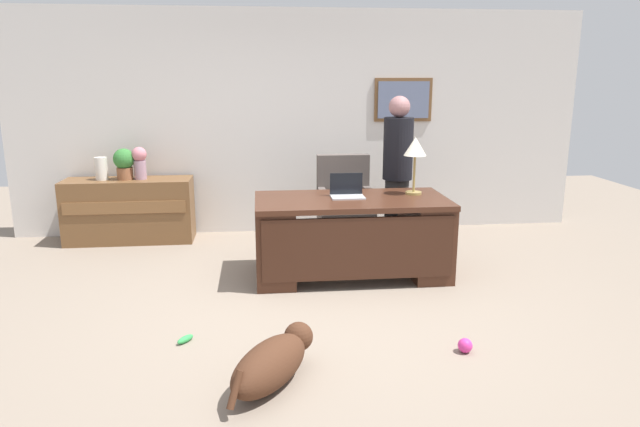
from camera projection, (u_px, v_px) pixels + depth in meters
name	position (u px, v px, depth m)	size (l,w,h in m)	color
ground_plane	(324.00, 307.00, 4.87)	(12.00, 12.00, 0.00)	gray
back_wall	(301.00, 123.00, 7.06)	(7.00, 0.16, 2.70)	silver
desk	(352.00, 234.00, 5.54)	(1.84, 0.91, 0.77)	#422316
credenza	(130.00, 210.00, 6.74)	(1.46, 0.50, 0.74)	brown
armchair	(345.00, 206.00, 6.50)	(0.60, 0.59, 1.04)	#564C47
person_standing	(397.00, 173.00, 6.22)	(0.32, 0.32, 1.71)	#262323
dog_lying	(273.00, 362.00, 3.62)	(0.66, 0.79, 0.30)	#472819
laptop	(347.00, 191.00, 5.54)	(0.32, 0.22, 0.22)	#B2B5BA
desk_lamp	(415.00, 150.00, 5.58)	(0.22, 0.22, 0.56)	#9E8447
vase_with_flowers	(140.00, 162.00, 6.62)	(0.17, 0.17, 0.38)	#A68295
vase_empty	(101.00, 169.00, 6.60)	(0.14, 0.14, 0.26)	silver
potted_plant	(124.00, 162.00, 6.61)	(0.24, 0.24, 0.36)	brown
dog_toy_ball	(465.00, 345.00, 4.07)	(0.10, 0.10, 0.10)	#D8338C
dog_toy_bone	(185.00, 339.00, 4.23)	(0.15, 0.05, 0.05)	green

